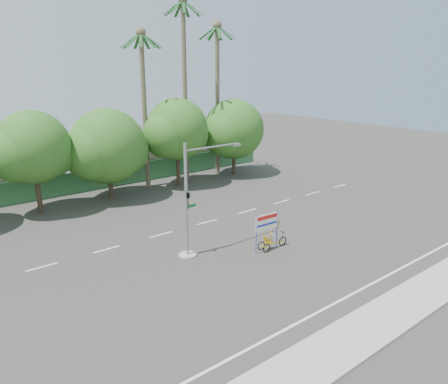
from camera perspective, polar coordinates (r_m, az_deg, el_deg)
ground at (r=25.85m, az=4.98°, el=-9.70°), size 120.00×120.00×0.00m
sidewalk_near at (r=21.77m, az=19.30°, el=-15.85°), size 50.00×2.40×0.12m
fence at (r=42.70m, az=-15.32°, el=1.77°), size 38.00×0.08×2.00m
building_right at (r=49.95m, az=-9.10°, el=5.16°), size 14.00×8.00×3.60m
tree_left at (r=36.36m, az=-23.71°, el=5.05°), size 6.66×5.60×8.07m
tree_center at (r=38.42m, az=-15.00°, el=5.52°), size 7.62×6.40×7.85m
tree_right at (r=41.57m, az=-6.20°, el=7.84°), size 6.90×5.80×8.36m
tree_far_right at (r=45.77m, az=1.27°, el=7.96°), size 7.38×6.20×7.94m
palm_tall at (r=43.51m, az=-5.18°, el=15.16°), size 3.73×3.79×17.45m
palm_mid at (r=45.89m, az=-0.87°, el=13.95°), size 3.73×3.79×15.45m
palm_short at (r=41.23m, az=-10.45°, el=12.67°), size 3.73×3.79×14.45m
traffic_signal at (r=26.31m, az=-4.35°, el=-2.33°), size 4.72×1.10×7.00m
trike_billboard at (r=27.77m, az=5.97°, el=-5.52°), size 2.59×0.62×2.55m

